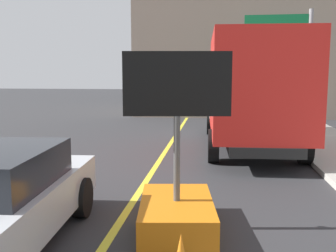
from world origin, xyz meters
TOP-DOWN VIEW (x-y plane):
  - arrow_board_trailer at (0.93, 8.83)m, footprint 1.60×1.92m
  - box_truck at (2.60, 15.50)m, footprint 2.83×7.70m
  - highway_guide_sign at (4.58, 20.23)m, footprint 2.79×0.18m
  - far_building_block at (5.70, 27.87)m, footprint 17.38×8.16m

SIDE VIEW (x-z plane):
  - arrow_board_trailer at x=0.93m, z-range -0.87..1.83m
  - box_truck at x=2.60m, z-range 0.13..3.58m
  - highway_guide_sign at x=4.58m, z-range 0.92..5.92m
  - far_building_block at x=5.70m, z-range 0.00..9.01m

